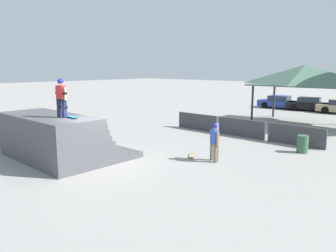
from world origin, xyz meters
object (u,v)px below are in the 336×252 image
(skater_on_deck, at_px, (61,95))
(trash_bin, at_px, (303,144))
(skateboard_on_deck, at_px, (72,117))
(parked_car_blue, at_px, (280,102))
(bystander_walking, at_px, (215,139))
(parked_car_black, at_px, (310,104))
(skateboard_on_ground, at_px, (192,155))

(skater_on_deck, height_order, trash_bin, skater_on_deck)
(skateboard_on_deck, height_order, parked_car_blue, skateboard_on_deck)
(bystander_walking, bearing_deg, parked_car_black, -53.36)
(bystander_walking, xyz_separation_m, skateboard_on_ground, (-1.20, -0.07, -0.94))
(skater_on_deck, xyz_separation_m, parked_car_blue, (-1.62, 24.89, -2.32))
(skateboard_on_ground, bearing_deg, trash_bin, -72.83)
(skater_on_deck, bearing_deg, bystander_walking, 38.91)
(trash_bin, distance_m, parked_car_blue, 18.19)
(skateboard_on_ground, height_order, parked_car_black, parked_car_black)
(skateboard_on_ground, bearing_deg, bystander_walking, -120.00)
(skateboard_on_deck, distance_m, trash_bin, 10.75)
(parked_car_blue, bearing_deg, skateboard_on_deck, -89.04)
(bystander_walking, bearing_deg, parked_car_blue, -45.46)
(bystander_walking, distance_m, trash_bin, 4.73)
(skateboard_on_deck, bearing_deg, bystander_walking, 53.28)
(skateboard_on_deck, bearing_deg, trash_bin, 58.94)
(parked_car_blue, relative_size, parked_car_black, 0.97)
(parked_car_black, bearing_deg, skater_on_deck, -103.25)
(bystander_walking, bearing_deg, skateboard_on_ground, 30.91)
(skater_on_deck, relative_size, skateboard_on_ground, 2.02)
(trash_bin, distance_m, parked_car_black, 17.10)
(parked_car_blue, bearing_deg, trash_bin, -66.50)
(trash_bin, bearing_deg, bystander_walking, -118.92)
(skateboard_on_deck, relative_size, parked_car_black, 0.18)
(skateboard_on_deck, xyz_separation_m, bystander_walking, (3.99, 4.47, -1.05))
(skater_on_deck, bearing_deg, trash_bin, 45.29)
(skateboard_on_deck, distance_m, skateboard_on_ground, 5.58)
(bystander_walking, bearing_deg, skateboard_on_deck, 75.97)
(parked_car_blue, bearing_deg, skateboard_on_ground, -80.34)
(skater_on_deck, xyz_separation_m, skateboard_on_ground, (3.28, 4.56, -2.87))
(bystander_walking, distance_m, skateboard_on_ground, 1.52)
(skateboard_on_ground, bearing_deg, parked_car_black, -27.61)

